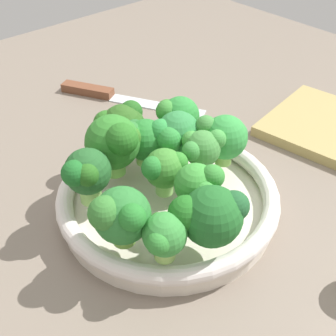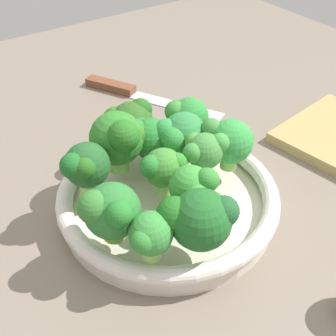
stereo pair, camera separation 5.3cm
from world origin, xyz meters
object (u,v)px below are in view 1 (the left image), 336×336
(broccoli_floret_8, at_px, (164,168))
(broccoli_floret_2, at_px, (175,135))
(broccoli_floret_3, at_px, (177,116))
(broccoli_floret_7, at_px, (120,216))
(broccoli_floret_10, at_px, (123,126))
(broccoli_floret_6, at_px, (225,137))
(broccoli_floret_12, at_px, (86,173))
(broccoli_floret_5, at_px, (210,215))
(knife, at_px, (112,95))
(broccoli_floret_1, at_px, (115,142))
(broccoli_floret_4, at_px, (198,186))
(broccoli_floret_0, at_px, (201,149))
(broccoli_floret_11, at_px, (164,236))
(broccoli_floret_9, at_px, (142,140))
(bowl, at_px, (168,199))

(broccoli_floret_8, bearing_deg, broccoli_floret_2, 126.03)
(broccoli_floret_3, distance_m, broccoli_floret_8, 0.11)
(broccoli_floret_7, relative_size, broccoli_floret_10, 0.95)
(broccoli_floret_8, bearing_deg, broccoli_floret_6, 86.06)
(broccoli_floret_8, bearing_deg, broccoli_floret_12, -120.36)
(broccoli_floret_5, distance_m, knife, 0.41)
(broccoli_floret_1, relative_size, broccoli_floret_6, 1.23)
(broccoli_floret_1, bearing_deg, broccoli_floret_4, 11.21)
(broccoli_floret_4, xyz_separation_m, broccoli_floret_12, (-0.10, -0.08, 0.00))
(broccoli_floret_1, height_order, broccoli_floret_7, broccoli_floret_1)
(broccoli_floret_2, distance_m, broccoli_floret_3, 0.04)
(broccoli_floret_0, xyz_separation_m, broccoli_floret_10, (-0.11, -0.04, -0.01))
(broccoli_floret_5, bearing_deg, broccoli_floret_11, -106.13)
(broccoli_floret_7, xyz_separation_m, broccoli_floret_11, (0.04, 0.02, -0.01))
(broccoli_floret_6, relative_size, broccoli_floret_8, 1.13)
(broccoli_floret_9, bearing_deg, broccoli_floret_2, 54.20)
(bowl, distance_m, broccoli_floret_6, 0.11)
(broccoli_floret_9, bearing_deg, broccoli_floret_1, -96.50)
(broccoli_floret_7, bearing_deg, broccoli_floret_0, 100.17)
(broccoli_floret_7, bearing_deg, broccoli_floret_5, 49.86)
(bowl, height_order, broccoli_floret_12, broccoli_floret_12)
(broccoli_floret_9, bearing_deg, broccoli_floret_3, 95.05)
(broccoli_floret_6, xyz_separation_m, broccoli_floret_9, (-0.07, -0.08, -0.00))
(broccoli_floret_9, distance_m, broccoli_floret_10, 0.04)
(broccoli_floret_6, distance_m, broccoli_floret_10, 0.13)
(broccoli_floret_5, bearing_deg, broccoli_floret_1, -179.10)
(broccoli_floret_9, relative_size, broccoli_floret_12, 0.92)
(broccoli_floret_3, relative_size, broccoli_floret_6, 1.01)
(broccoli_floret_3, height_order, knife, broccoli_floret_3)
(knife, bearing_deg, broccoli_floret_7, -34.18)
(broccoli_floret_6, height_order, broccoli_floret_7, same)
(broccoli_floret_3, relative_size, broccoli_floret_10, 0.95)
(bowl, height_order, broccoli_floret_3, broccoli_floret_3)
(bowl, distance_m, broccoli_floret_12, 0.11)
(broccoli_floret_10, bearing_deg, broccoli_floret_4, -5.89)
(broccoli_floret_2, distance_m, broccoli_floret_7, 0.16)
(broccoli_floret_0, xyz_separation_m, broccoli_floret_4, (0.05, -0.05, -0.00))
(broccoli_floret_3, distance_m, broccoli_floret_7, 0.20)
(broccoli_floret_7, relative_size, knife, 0.28)
(broccoli_floret_6, height_order, broccoli_floret_10, broccoli_floret_6)
(broccoli_floret_7, distance_m, broccoli_floret_10, 0.17)
(broccoli_floret_2, relative_size, broccoli_floret_8, 1.15)
(broccoli_floret_8, bearing_deg, broccoli_floret_10, 169.38)
(broccoli_floret_6, height_order, broccoli_floret_8, broccoli_floret_6)
(bowl, xyz_separation_m, broccoli_floret_4, (0.06, -0.01, 0.06))
(broccoli_floret_7, xyz_separation_m, knife, (-0.32, 0.21, -0.07))
(broccoli_floret_10, bearing_deg, broccoli_floret_11, -25.98)
(bowl, relative_size, broccoli_floret_0, 4.26)
(broccoli_floret_0, bearing_deg, bowl, -102.33)
(bowl, distance_m, broccoli_floret_7, 0.12)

